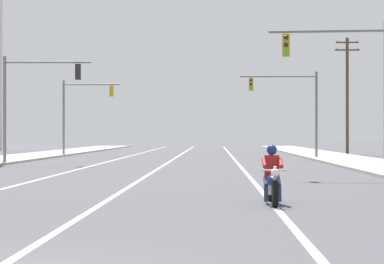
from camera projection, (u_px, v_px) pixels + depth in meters
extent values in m
cube|color=beige|center=(175.00, 158.00, 53.41)|extent=(0.16, 100.00, 0.01)
cube|color=beige|center=(122.00, 158.00, 53.52)|extent=(0.16, 100.00, 0.01)
cube|color=beige|center=(233.00, 158.00, 53.29)|extent=(0.16, 100.00, 0.01)
cube|color=#ADA89E|center=(348.00, 160.00, 48.08)|extent=(4.40, 110.00, 0.14)
cube|color=#ADA89E|center=(4.00, 159.00, 48.73)|extent=(4.40, 110.00, 0.14)
cylinder|color=black|center=(275.00, 194.00, 17.32)|extent=(0.13, 0.64, 0.64)
cylinder|color=black|center=(270.00, 189.00, 18.87)|extent=(0.13, 0.64, 0.64)
cylinder|color=silver|center=(275.00, 180.00, 17.42)|extent=(0.07, 0.33, 0.68)
sphere|color=white|center=(275.00, 173.00, 17.27)|extent=(0.20, 0.20, 0.20)
cylinder|color=silver|center=(274.00, 170.00, 17.47)|extent=(0.70, 0.05, 0.04)
ellipsoid|color=navy|center=(273.00, 180.00, 17.98)|extent=(0.33, 0.56, 0.28)
cube|color=silver|center=(273.00, 189.00, 18.10)|extent=(0.24, 0.44, 0.24)
cube|color=black|center=(272.00, 182.00, 18.42)|extent=(0.29, 0.52, 0.12)
cube|color=navy|center=(271.00, 177.00, 18.82)|extent=(0.20, 0.36, 0.08)
cylinder|color=silver|center=(266.00, 191.00, 18.50)|extent=(0.09, 0.55, 0.08)
cube|color=maroon|center=(272.00, 166.00, 18.38)|extent=(0.36, 0.24, 0.56)
sphere|color=navy|center=(272.00, 150.00, 18.36)|extent=(0.26, 0.26, 0.26)
cylinder|color=navy|center=(278.00, 182.00, 18.23)|extent=(0.14, 0.44, 0.30)
cylinder|color=navy|center=(279.00, 195.00, 18.05)|extent=(0.11, 0.16, 0.35)
cylinder|color=maroon|center=(281.00, 163.00, 18.11)|extent=(0.11, 0.52, 0.27)
cylinder|color=navy|center=(266.00, 182.00, 18.24)|extent=(0.14, 0.44, 0.30)
cylinder|color=navy|center=(266.00, 195.00, 18.06)|extent=(0.11, 0.16, 0.35)
cylinder|color=maroon|center=(264.00, 163.00, 18.13)|extent=(0.11, 0.52, 0.27)
cylinder|color=slate|center=(327.00, 31.00, 29.60)|extent=(4.65, 0.40, 0.11)
cube|color=#B79319|center=(286.00, 45.00, 29.75)|extent=(0.31, 0.26, 0.90)
sphere|color=black|center=(286.00, 37.00, 29.59)|extent=(0.18, 0.18, 0.18)
sphere|color=black|center=(286.00, 45.00, 29.59)|extent=(0.18, 0.18, 0.18)
sphere|color=green|center=(286.00, 52.00, 29.59)|extent=(0.18, 0.18, 0.18)
cylinder|color=slate|center=(5.00, 110.00, 42.37)|extent=(0.18, 0.18, 6.20)
cylinder|color=slate|center=(48.00, 62.00, 42.32)|extent=(4.97, 0.14, 0.11)
cube|color=black|center=(78.00, 72.00, 42.28)|extent=(0.30, 0.24, 0.90)
sphere|color=black|center=(78.00, 67.00, 42.44)|extent=(0.18, 0.18, 0.18)
sphere|color=black|center=(78.00, 72.00, 42.44)|extent=(0.18, 0.18, 0.18)
sphere|color=green|center=(78.00, 77.00, 42.44)|extent=(0.18, 0.18, 0.18)
cylinder|color=slate|center=(316.00, 115.00, 52.70)|extent=(0.18, 0.18, 6.20)
cylinder|color=slate|center=(278.00, 77.00, 52.75)|extent=(5.49, 0.20, 0.11)
cube|color=#B79319|center=(251.00, 84.00, 52.77)|extent=(0.30, 0.24, 0.90)
sphere|color=black|center=(251.00, 80.00, 52.61)|extent=(0.18, 0.18, 0.18)
sphere|color=black|center=(251.00, 84.00, 52.61)|extent=(0.18, 0.18, 0.18)
sphere|color=green|center=(251.00, 88.00, 52.61)|extent=(0.18, 0.18, 0.18)
cylinder|color=slate|center=(64.00, 118.00, 61.30)|extent=(0.18, 0.18, 6.20)
cylinder|color=slate|center=(92.00, 85.00, 61.15)|extent=(4.71, 0.28, 0.11)
cube|color=#B79319|center=(111.00, 91.00, 61.04)|extent=(0.31, 0.25, 0.90)
sphere|color=black|center=(112.00, 88.00, 61.20)|extent=(0.18, 0.18, 0.18)
sphere|color=black|center=(112.00, 91.00, 61.20)|extent=(0.18, 0.18, 0.18)
sphere|color=green|center=(112.00, 95.00, 61.19)|extent=(0.18, 0.18, 0.18)
cylinder|color=#4C3828|center=(347.00, 96.00, 63.80)|extent=(0.26, 0.26, 10.07)
cube|color=#4C3828|center=(347.00, 42.00, 63.82)|extent=(1.98, 0.12, 0.12)
cylinder|color=slate|center=(338.00, 41.00, 63.84)|extent=(0.08, 0.08, 0.12)
cylinder|color=slate|center=(357.00, 41.00, 63.80)|extent=(0.08, 0.08, 0.12)
cube|color=#4C3828|center=(347.00, 50.00, 63.82)|extent=(2.14, 0.12, 0.12)
cylinder|color=slate|center=(337.00, 49.00, 63.84)|extent=(0.08, 0.08, 0.12)
cylinder|color=slate|center=(358.00, 49.00, 63.79)|extent=(0.08, 0.08, 0.12)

